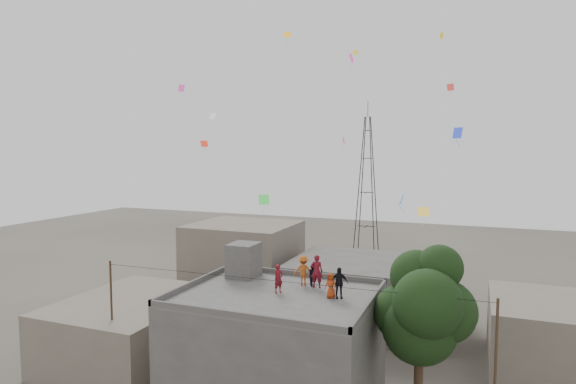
% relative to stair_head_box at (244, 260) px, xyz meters
% --- Properties ---
extents(main_building, '(10.00, 8.00, 6.10)m').
position_rel_stair_head_box_xyz_m(main_building, '(3.20, -2.60, -4.05)').
color(main_building, '#484543').
rests_on(main_building, ground).
extents(parapet, '(10.00, 8.00, 0.30)m').
position_rel_stair_head_box_xyz_m(parapet, '(3.20, -2.60, -0.85)').
color(parapet, '#484543').
rests_on(parapet, main_building).
extents(stair_head_box, '(1.60, 1.80, 2.00)m').
position_rel_stair_head_box_xyz_m(stair_head_box, '(0.00, 0.00, 0.00)').
color(stair_head_box, '#484543').
rests_on(stair_head_box, main_building).
extents(neighbor_west, '(8.00, 10.00, 4.00)m').
position_rel_stair_head_box_xyz_m(neighbor_west, '(-7.80, -0.60, -5.10)').
color(neighbor_west, '#675D51').
rests_on(neighbor_west, ground).
extents(neighbor_north, '(12.00, 9.00, 5.00)m').
position_rel_stair_head_box_xyz_m(neighbor_north, '(5.20, 11.40, -4.60)').
color(neighbor_north, '#484543').
rests_on(neighbor_north, ground).
extents(neighbor_northwest, '(9.00, 8.00, 7.00)m').
position_rel_stair_head_box_xyz_m(neighbor_northwest, '(-6.80, 13.40, -3.60)').
color(neighbor_northwest, '#675D51').
rests_on(neighbor_northwest, ground).
extents(neighbor_east, '(7.00, 8.00, 4.40)m').
position_rel_stair_head_box_xyz_m(neighbor_east, '(17.20, 7.40, -4.90)').
color(neighbor_east, '#675D51').
rests_on(neighbor_east, ground).
extents(tree, '(4.90, 4.60, 9.10)m').
position_rel_stair_head_box_xyz_m(tree, '(10.57, -2.00, -1.00)').
color(tree, black).
rests_on(tree, ground).
extents(utility_line, '(20.12, 0.62, 7.40)m').
position_rel_stair_head_box_xyz_m(utility_line, '(3.70, -3.85, -3.27)').
color(utility_line, black).
rests_on(utility_line, ground).
extents(transmission_tower, '(2.97, 2.97, 20.01)m').
position_rel_stair_head_box_xyz_m(transmission_tower, '(-0.80, 37.40, 1.97)').
color(transmission_tower, black).
rests_on(transmission_tower, ground).
extents(person_red_adult, '(0.69, 0.48, 1.81)m').
position_rel_stair_head_box_xyz_m(person_red_adult, '(4.74, -0.59, -0.09)').
color(person_red_adult, maroon).
rests_on(person_red_adult, main_building).
extents(person_orange_child, '(0.70, 0.54, 1.28)m').
position_rel_stair_head_box_xyz_m(person_orange_child, '(5.99, -2.11, -0.36)').
color(person_orange_child, '#A13612').
rests_on(person_orange_child, main_building).
extents(person_dark_child, '(0.68, 0.73, 1.21)m').
position_rel_stair_head_box_xyz_m(person_dark_child, '(4.43, -0.30, -0.40)').
color(person_dark_child, black).
rests_on(person_dark_child, main_building).
extents(person_dark_adult, '(1.01, 0.72, 1.59)m').
position_rel_stair_head_box_xyz_m(person_dark_adult, '(6.37, -1.99, -0.21)').
color(person_dark_adult, black).
rests_on(person_dark_adult, main_building).
extents(person_orange_adult, '(1.21, 0.94, 1.64)m').
position_rel_stair_head_box_xyz_m(person_orange_adult, '(3.89, -0.39, -0.18)').
color(person_orange_adult, '#B44E14').
rests_on(person_orange_adult, main_building).
extents(person_red_child, '(0.58, 0.65, 1.50)m').
position_rel_stair_head_box_xyz_m(person_red_child, '(3.18, -2.25, -0.25)').
color(person_red_child, maroon).
rests_on(person_red_child, main_building).
extents(kites, '(19.09, 16.04, 11.90)m').
position_rel_stair_head_box_xyz_m(kites, '(4.26, 3.80, 8.43)').
color(kites, red).
rests_on(kites, ground).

